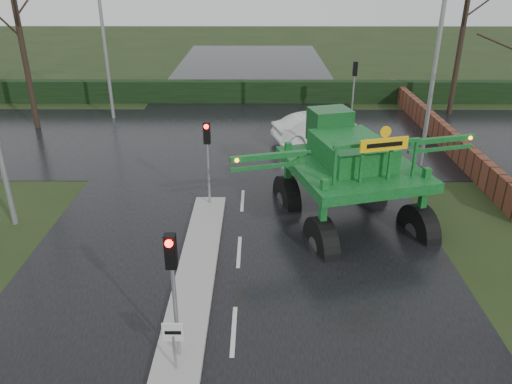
{
  "coord_description": "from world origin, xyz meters",
  "views": [
    {
      "loc": [
        0.65,
        -10.5,
        8.95
      ],
      "look_at": [
        0.57,
        4.55,
        2.0
      ],
      "focal_mm": 35.0,
      "sensor_mm": 36.0,
      "label": 1
    }
  ],
  "objects_px": {
    "keep_left_sign": "(174,339)",
    "traffic_signal_far": "(354,77)",
    "street_light_right": "(432,37)",
    "traffic_signal_near": "(172,271)",
    "traffic_signal_mid": "(207,146)",
    "street_light_left_far": "(107,18)",
    "white_sedan": "(317,143)",
    "crop_sprayer": "(322,177)"
  },
  "relations": [
    {
      "from": "traffic_signal_far",
      "to": "crop_sprayer",
      "type": "bearing_deg",
      "value": 76.31
    },
    {
      "from": "traffic_signal_mid",
      "to": "street_light_right",
      "type": "bearing_deg",
      "value": 25.4
    },
    {
      "from": "white_sedan",
      "to": "crop_sprayer",
      "type": "bearing_deg",
      "value": 158.95
    },
    {
      "from": "crop_sprayer",
      "to": "white_sedan",
      "type": "relative_size",
      "value": 1.91
    },
    {
      "from": "traffic_signal_near",
      "to": "traffic_signal_mid",
      "type": "xyz_separation_m",
      "value": [
        0.0,
        8.5,
        0.0
      ]
    },
    {
      "from": "crop_sprayer",
      "to": "traffic_signal_mid",
      "type": "bearing_deg",
      "value": 129.67
    },
    {
      "from": "traffic_signal_mid",
      "to": "street_light_right",
      "type": "xyz_separation_m",
      "value": [
        9.49,
        4.51,
        3.4
      ]
    },
    {
      "from": "keep_left_sign",
      "to": "traffic_signal_mid",
      "type": "bearing_deg",
      "value": 90.0
    },
    {
      "from": "white_sedan",
      "to": "traffic_signal_mid",
      "type": "bearing_deg",
      "value": 131.31
    },
    {
      "from": "crop_sprayer",
      "to": "white_sedan",
      "type": "xyz_separation_m",
      "value": [
        1.08,
        10.62,
        -2.5
      ]
    },
    {
      "from": "keep_left_sign",
      "to": "crop_sprayer",
      "type": "height_order",
      "value": "crop_sprayer"
    },
    {
      "from": "keep_left_sign",
      "to": "street_light_left_far",
      "type": "distance_m",
      "value": 23.11
    },
    {
      "from": "traffic_signal_near",
      "to": "crop_sprayer",
      "type": "height_order",
      "value": "crop_sprayer"
    },
    {
      "from": "street_light_left_far",
      "to": "crop_sprayer",
      "type": "xyz_separation_m",
      "value": [
        10.95,
        -15.35,
        -3.49
      ]
    },
    {
      "from": "keep_left_sign",
      "to": "white_sedan",
      "type": "distance_m",
      "value": 17.57
    },
    {
      "from": "traffic_signal_near",
      "to": "traffic_signal_mid",
      "type": "relative_size",
      "value": 1.0
    },
    {
      "from": "street_light_left_far",
      "to": "white_sedan",
      "type": "relative_size",
      "value": 2.09
    },
    {
      "from": "street_light_right",
      "to": "traffic_signal_near",
      "type": "bearing_deg",
      "value": -126.13
    },
    {
      "from": "keep_left_sign",
      "to": "traffic_signal_mid",
      "type": "height_order",
      "value": "traffic_signal_mid"
    },
    {
      "from": "keep_left_sign",
      "to": "traffic_signal_far",
      "type": "xyz_separation_m",
      "value": [
        7.8,
        21.51,
        1.53
      ]
    },
    {
      "from": "street_light_left_far",
      "to": "traffic_signal_far",
      "type": "bearing_deg",
      "value": 0.03
    },
    {
      "from": "traffic_signal_mid",
      "to": "crop_sprayer",
      "type": "distance_m",
      "value": 4.95
    },
    {
      "from": "keep_left_sign",
      "to": "traffic_signal_near",
      "type": "xyz_separation_m",
      "value": [
        0.0,
        0.49,
        1.53
      ]
    },
    {
      "from": "street_light_right",
      "to": "street_light_left_far",
      "type": "distance_m",
      "value": 18.24
    },
    {
      "from": "keep_left_sign",
      "to": "street_light_left_far",
      "type": "height_order",
      "value": "street_light_left_far"
    },
    {
      "from": "street_light_right",
      "to": "crop_sprayer",
      "type": "xyz_separation_m",
      "value": [
        -5.44,
        -7.35,
        -3.49
      ]
    },
    {
      "from": "traffic_signal_far",
      "to": "white_sedan",
      "type": "height_order",
      "value": "traffic_signal_far"
    },
    {
      "from": "traffic_signal_far",
      "to": "street_light_left_far",
      "type": "relative_size",
      "value": 0.35
    },
    {
      "from": "traffic_signal_mid",
      "to": "street_light_left_far",
      "type": "height_order",
      "value": "street_light_left_far"
    },
    {
      "from": "keep_left_sign",
      "to": "street_light_right",
      "type": "height_order",
      "value": "street_light_right"
    },
    {
      "from": "keep_left_sign",
      "to": "street_light_left_far",
      "type": "relative_size",
      "value": 0.14
    },
    {
      "from": "keep_left_sign",
      "to": "street_light_right",
      "type": "bearing_deg",
      "value": 54.88
    },
    {
      "from": "traffic_signal_far",
      "to": "crop_sprayer",
      "type": "distance_m",
      "value": 15.81
    },
    {
      "from": "traffic_signal_near",
      "to": "white_sedan",
      "type": "height_order",
      "value": "traffic_signal_near"
    },
    {
      "from": "traffic_signal_far",
      "to": "street_light_left_far",
      "type": "bearing_deg",
      "value": 0.03
    },
    {
      "from": "keep_left_sign",
      "to": "traffic_signal_far",
      "type": "bearing_deg",
      "value": 70.07
    },
    {
      "from": "traffic_signal_mid",
      "to": "street_light_left_far",
      "type": "distance_m",
      "value": 14.68
    },
    {
      "from": "traffic_signal_mid",
      "to": "traffic_signal_far",
      "type": "relative_size",
      "value": 1.0
    },
    {
      "from": "keep_left_sign",
      "to": "street_light_left_far",
      "type": "xyz_separation_m",
      "value": [
        -6.89,
        21.5,
        4.93
      ]
    },
    {
      "from": "traffic_signal_mid",
      "to": "traffic_signal_near",
      "type": "bearing_deg",
      "value": -90.0
    },
    {
      "from": "keep_left_sign",
      "to": "traffic_signal_near",
      "type": "bearing_deg",
      "value": 90.0
    },
    {
      "from": "traffic_signal_near",
      "to": "street_light_right",
      "type": "relative_size",
      "value": 0.35
    }
  ]
}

